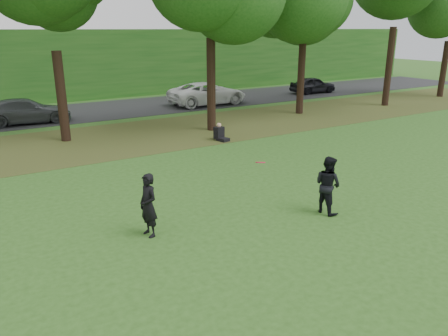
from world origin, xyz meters
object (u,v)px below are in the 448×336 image
Objects in this scene: player_right at (328,185)px; frisbee at (260,162)px; player_left at (148,205)px; seated_person at (220,134)px.

frisbee is at bearing 61.67° from player_right.
frisbee is (3.11, -0.47, 0.75)m from player_left.
seated_person is at bearing 128.88° from player_left.
player_right reaches higher than frisbee.
player_left is 3.23m from frisbee.
player_left reaches higher than seated_person.
seated_person is (3.54, 8.06, -1.27)m from frisbee.
frisbee is 0.43× the size of seated_person.
frisbee is 8.90m from seated_person.
player_left is at bearing -142.69° from seated_person.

